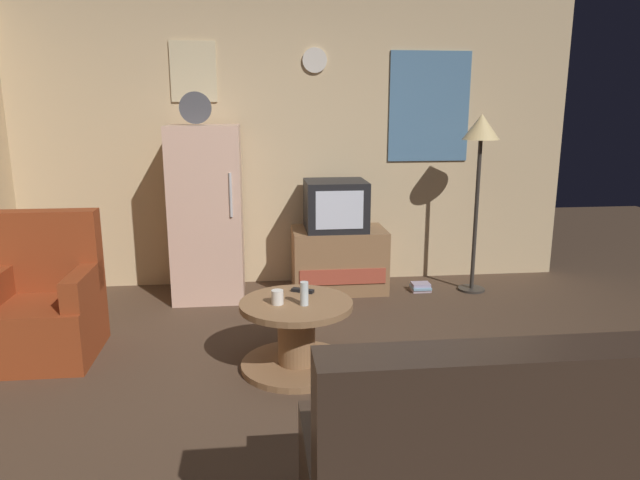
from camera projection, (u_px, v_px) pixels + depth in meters
ground_plane at (324, 404)px, 3.30m from camera, size 12.00×12.00×0.00m
wall_with_art at (294, 144)px, 5.37m from camera, size 5.20×0.12×2.61m
fridge at (207, 213)px, 5.00m from camera, size 0.60×0.62×1.77m
tv_stand at (339, 260)px, 5.28m from camera, size 0.84×0.53×0.57m
crt_tv at (336, 205)px, 5.16m from camera, size 0.54×0.51×0.44m
standing_lamp at (481, 141)px, 5.01m from camera, size 0.32×0.32×1.59m
coffee_table at (296, 335)px, 3.70m from camera, size 0.72×0.72×0.45m
wine_glass at (304, 294)px, 3.57m from camera, size 0.05×0.05×0.15m
mug_ceramic_white at (277, 297)px, 3.59m from camera, size 0.08×0.08×0.09m
remote_control at (303, 291)px, 3.83m from camera, size 0.15×0.11×0.02m
armchair at (44, 307)px, 3.89m from camera, size 0.68×0.68×0.96m
couch at (532, 472)px, 2.18m from camera, size 1.70×0.80×0.92m
book_stack at (421, 287)px, 5.29m from camera, size 0.17×0.16×0.08m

